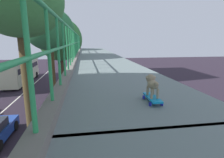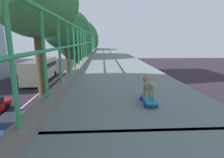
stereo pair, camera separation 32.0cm
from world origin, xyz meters
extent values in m
cube|color=slate|center=(0.95, 0.00, 5.06)|extent=(2.51, 36.92, 0.53)
cube|color=black|center=(0.95, -0.27, 5.32)|extent=(2.46, 0.06, 0.00)
cube|color=slate|center=(-0.25, 0.00, 5.39)|extent=(0.20, 35.08, 0.14)
cylinder|color=#2A9C55|center=(-0.25, 0.00, 6.09)|extent=(0.04, 35.08, 0.04)
cylinder|color=#2A9C55|center=(-0.25, -0.41, 6.03)|extent=(0.04, 0.04, 1.14)
cylinder|color=#2A9C55|center=(-0.25, 0.41, 6.03)|extent=(0.04, 0.04, 1.14)
cylinder|color=#2A9C55|center=(-0.25, 1.24, 6.03)|extent=(0.04, 0.04, 1.14)
cylinder|color=#2A9C55|center=(-0.25, 2.07, 6.03)|extent=(0.04, 0.04, 1.14)
cylinder|color=#2A9C55|center=(-0.25, 2.90, 6.03)|extent=(0.04, 0.04, 1.14)
cylinder|color=#2A9C55|center=(-0.25, 3.73, 6.03)|extent=(0.04, 0.04, 1.14)
cylinder|color=#2A9C55|center=(-0.25, 4.55, 6.03)|extent=(0.04, 0.04, 1.14)
cylinder|color=#2A9C55|center=(-0.25, 5.38, 6.03)|extent=(0.04, 0.04, 1.14)
cylinder|color=#2A9C55|center=(-0.25, 6.21, 6.03)|extent=(0.04, 0.04, 1.14)
cylinder|color=#2A9C55|center=(-0.25, 7.04, 6.03)|extent=(0.04, 0.04, 1.14)
cylinder|color=#2A9C55|center=(-0.25, 7.86, 6.03)|extent=(0.04, 0.04, 1.14)
cylinder|color=#2A9C55|center=(-0.25, 8.69, 6.03)|extent=(0.04, 0.04, 1.14)
cylinder|color=#2A9C55|center=(-0.25, 9.52, 6.03)|extent=(0.04, 0.04, 1.14)
cylinder|color=#2A9C55|center=(-0.25, 10.35, 6.03)|extent=(0.04, 0.04, 1.14)
cylinder|color=#2A9C55|center=(-0.25, 11.18, 6.03)|extent=(0.04, 0.04, 1.14)
cylinder|color=#2A9C55|center=(-0.25, 12.00, 6.03)|extent=(0.04, 0.04, 1.14)
cylinder|color=#2A9C55|center=(-0.25, 12.83, 6.03)|extent=(0.04, 0.04, 1.14)
cylinder|color=#2A9C55|center=(-0.25, 13.66, 6.03)|extent=(0.04, 0.04, 1.14)
cylinder|color=#2A9C55|center=(-0.25, 14.49, 6.03)|extent=(0.04, 0.04, 1.14)
cylinder|color=#2A9C55|center=(-0.25, 15.32, 6.03)|extent=(0.04, 0.04, 1.14)
cylinder|color=#2A9C55|center=(-0.25, 16.14, 6.03)|extent=(0.04, 0.04, 1.14)
cylinder|color=#2A9C55|center=(-0.25, 16.97, 6.03)|extent=(0.04, 0.04, 1.14)
cylinder|color=black|center=(-4.79, 10.56, 0.34)|extent=(0.19, 0.67, 0.67)
cube|color=beige|center=(-9.11, 25.83, 1.80)|extent=(2.32, 10.34, 3.03)
cube|color=black|center=(-9.11, 25.83, 2.33)|extent=(2.34, 9.51, 0.70)
cylinder|color=black|center=(-8.00, 29.45, 0.48)|extent=(0.28, 0.96, 0.96)
cylinder|color=black|center=(-10.22, 29.45, 0.48)|extent=(0.28, 0.96, 0.96)
cylinder|color=black|center=(-8.00, 22.99, 0.48)|extent=(0.28, 0.96, 0.96)
cylinder|color=black|center=(-10.22, 22.99, 0.48)|extent=(0.28, 0.96, 0.96)
cylinder|color=#4C3E22|center=(-2.88, 8.00, 3.47)|extent=(0.55, 0.55, 6.94)
ellipsoid|color=#3F8342|center=(-2.88, 8.00, 8.13)|extent=(4.33, 4.33, 3.62)
cylinder|color=#503F21|center=(-2.90, 15.65, 2.99)|extent=(0.50, 0.50, 5.98)
ellipsoid|color=#2D733F|center=(-2.90, 15.65, 7.20)|extent=(4.41, 4.41, 3.88)
cylinder|color=#473424|center=(-2.53, 20.07, 2.46)|extent=(0.41, 0.41, 4.91)
ellipsoid|color=#367D39|center=(-2.53, 20.07, 6.30)|extent=(5.03, 5.03, 4.96)
cube|color=#0E91D0|center=(1.15, 0.51, 5.40)|extent=(0.17, 0.48, 0.02)
cylinder|color=#2025BD|center=(1.24, 0.66, 5.36)|extent=(0.03, 0.06, 0.06)
cylinder|color=#2025BD|center=(1.07, 0.67, 5.36)|extent=(0.03, 0.06, 0.06)
cylinder|color=#2025BD|center=(1.23, 0.35, 5.36)|extent=(0.03, 0.06, 0.06)
cylinder|color=#2025BD|center=(1.06, 0.36, 5.36)|extent=(0.03, 0.06, 0.06)
cylinder|color=gray|center=(1.20, 0.61, 5.48)|extent=(0.04, 0.04, 0.14)
cylinder|color=gray|center=(1.11, 0.61, 5.48)|extent=(0.04, 0.04, 0.14)
cylinder|color=gray|center=(1.19, 0.42, 5.48)|extent=(0.04, 0.04, 0.14)
cylinder|color=gray|center=(1.10, 0.43, 5.48)|extent=(0.04, 0.04, 0.14)
ellipsoid|color=gray|center=(1.15, 0.52, 5.59)|extent=(0.15, 0.25, 0.13)
sphere|color=gray|center=(1.15, 0.62, 5.66)|extent=(0.13, 0.13, 0.13)
ellipsoid|color=gray|center=(1.16, 0.68, 5.65)|extent=(0.05, 0.06, 0.04)
sphere|color=gray|center=(1.21, 0.62, 5.67)|extent=(0.06, 0.06, 0.06)
sphere|color=gray|center=(1.10, 0.63, 5.67)|extent=(0.06, 0.06, 0.06)
sphere|color=gray|center=(1.15, 0.39, 5.63)|extent=(0.07, 0.07, 0.07)
camera|label=1|loc=(0.18, -1.87, 6.23)|focal=28.56mm
camera|label=2|loc=(0.50, -1.91, 6.23)|focal=28.56mm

